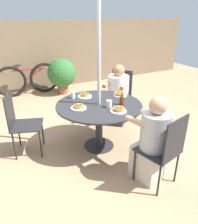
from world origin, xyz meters
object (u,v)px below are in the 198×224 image
Objects in this scene: diner_south at (117,97)px; pancake_plate_d at (120,94)px; syrup_bottle at (122,101)px; patio_chair_north at (20,121)px; pancake_plate_a at (85,96)px; bicycle at (28,79)px; potted_shrub at (62,74)px; patio_table at (99,111)px; patio_chair_east at (165,148)px; diner_east at (152,144)px; drinking_glass_a at (73,95)px; patio_chair_south at (120,92)px; pancake_plate_c at (118,110)px; pancake_plate_b at (78,107)px; coffee_cup at (109,104)px.

pancake_plate_d is (-0.26, -0.48, 0.26)m from diner_south.
patio_chair_north is at bearing 157.85° from syrup_bottle.
diner_south is 4.93× the size of pancake_plate_a.
pancake_plate_a is 0.14× the size of bicycle.
patio_table is at bearing -97.36° from potted_shrub.
potted_shrub reaches higher than patio_table.
bicycle is at bearing -14.66° from diner_south.
patio_chair_east is 0.85× the size of diner_east.
pancake_plate_d is at bearing -71.66° from bicycle.
bicycle reaches higher than pancake_plate_a.
patio_chair_north reaches higher than potted_shrub.
drinking_glass_a is 2.41m from potted_shrub.
patio_chair_south is 0.75m from pancake_plate_d.
patio_chair_south is (0.62, 1.90, 0.00)m from patio_chair_east.
pancake_plate_d is (0.37, 0.53, -0.00)m from pancake_plate_c.
pancake_plate_b is 1.00× the size of pancake_plate_d.
patio_chair_north is at bearing 147.92° from pancake_plate_c.
patio_chair_east is at bearing -91.35° from potted_shrub.
drinking_glass_a reaches higher than patio_table.
patio_table is 3.10m from bicycle.
diner_south is (0.52, 1.60, -0.01)m from diner_east.
patio_chair_south is at bearing 49.28° from coffee_cup.
pancake_plate_a is at bearing 88.98° from patio_chair_east.
pancake_plate_a is at bearing 88.85° from diner_east.
potted_shrub is at bearing 75.70° from patio_chair_east.
syrup_bottle is (0.34, -0.55, 0.04)m from pancake_plate_a.
drinking_glass_a reaches higher than pancake_plate_a.
coffee_cup is (1.17, -0.56, 0.24)m from patio_chair_north.
diner_south is 1.22m from pancake_plate_c.
coffee_cup is at bearing 179.43° from syrup_bottle.
coffee_cup is (-0.15, 0.78, 0.27)m from diner_east.
patio_chair_east is 4.22× the size of pancake_plate_a.
pancake_plate_c is 0.20m from coffee_cup.
patio_chair_south is at bearing -74.99° from potted_shrub.
patio_chair_east is 4.22× the size of pancake_plate_c.
pancake_plate_c is (-0.16, 0.77, 0.21)m from patio_chair_east.
pancake_plate_a is at bearing -99.92° from potted_shrub.
patio_chair_east is 1.00× the size of patio_chair_south.
bicycle is (-0.53, 3.23, -0.38)m from coffee_cup.
patio_table is at bearing 90.00° from diner_east.
patio_chair_south reaches higher than patio_table.
diner_south reaches higher than coffee_cup.
patio_table is 0.25m from coffee_cup.
patio_table is 0.41m from pancake_plate_c.
patio_chair_east is at bearing -91.46° from syrup_bottle.
patio_chair_north is at bearing 118.85° from patio_chair_east.
bicycle is at bearing 99.24° from coffee_cup.
patio_chair_north is at bearing 152.76° from pancake_plate_b.
syrup_bottle is at bearing -58.20° from pancake_plate_a.
bicycle is at bearing 99.30° from pancake_plate_c.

